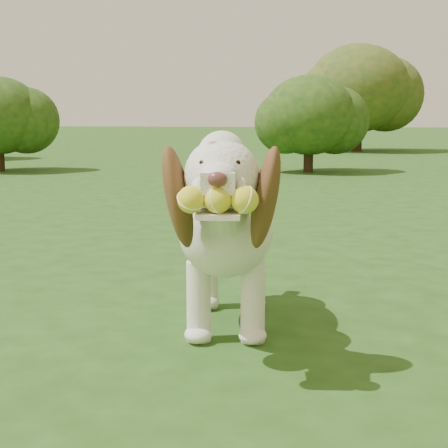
# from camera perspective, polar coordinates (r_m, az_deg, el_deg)

# --- Properties ---
(ground) EXTENTS (80.00, 80.00, 0.00)m
(ground) POSITION_cam_1_polar(r_m,az_deg,el_deg) (2.64, -10.76, -11.04)
(ground) COLOR #214212
(ground) RESTS_ON ground
(dog) EXTENTS (0.49, 1.30, 0.85)m
(dog) POSITION_cam_1_polar(r_m,az_deg,el_deg) (2.82, 0.27, -0.08)
(dog) COLOR white
(dog) RESTS_ON ground
(shrub_i) EXTENTS (2.37, 2.37, 2.45)m
(shrub_i) POSITION_cam_1_polar(r_m,az_deg,el_deg) (16.36, 11.09, 11.00)
(shrub_i) COLOR #382314
(shrub_i) RESTS_ON ground
(shrub_c) EXTENTS (1.41, 1.41, 1.46)m
(shrub_c) POSITION_cam_1_polar(r_m,az_deg,el_deg) (10.53, 7.10, 8.96)
(shrub_c) COLOR #382314
(shrub_c) RESTS_ON ground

